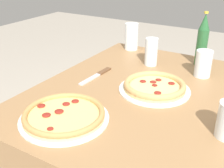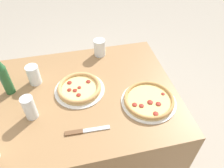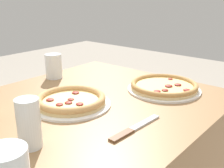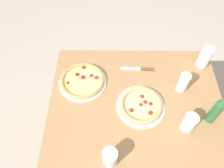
# 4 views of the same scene
# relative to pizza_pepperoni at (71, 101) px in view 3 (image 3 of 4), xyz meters

# --- Properties ---
(pizza_pepperoni) EXTENTS (0.31, 0.31, 0.04)m
(pizza_pepperoni) POSITION_rel_pizza_pepperoni_xyz_m (0.00, 0.00, 0.00)
(pizza_pepperoni) COLOR white
(pizza_pepperoni) RESTS_ON table
(pizza_margherita) EXTENTS (0.32, 0.32, 0.04)m
(pizza_margherita) POSITION_rel_pizza_pepperoni_xyz_m (-0.38, 0.19, -0.00)
(pizza_margherita) COLOR white
(pizza_margherita) RESTS_ON table
(glass_iced_tea) EXTENTS (0.07, 0.07, 0.14)m
(glass_iced_tea) POSITION_rel_pizza_pepperoni_xyz_m (0.28, 0.14, 0.04)
(glass_iced_tea) COLOR white
(glass_iced_tea) RESTS_ON table
(glass_water) EXTENTS (0.08, 0.08, 0.12)m
(glass_water) POSITION_rel_pizza_pepperoni_xyz_m (-0.19, -0.34, 0.04)
(glass_water) COLOR white
(glass_water) RESTS_ON table
(knife) EXTENTS (0.24, 0.03, 0.01)m
(knife) POSITION_rel_pizza_pepperoni_xyz_m (0.01, 0.30, -0.02)
(knife) COLOR brown
(knife) RESTS_ON table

